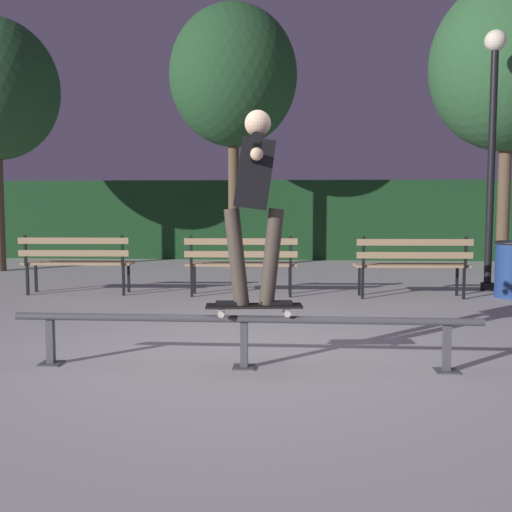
% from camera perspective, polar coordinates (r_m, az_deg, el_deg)
% --- Properties ---
extents(ground_plane, '(90.00, 90.00, 0.00)m').
position_cam_1_polar(ground_plane, '(5.32, -0.88, -9.70)').
color(ground_plane, '#ADAAA8').
extents(hedge_backdrop, '(24.00, 1.20, 1.87)m').
position_cam_1_polar(hedge_backdrop, '(14.89, 2.35, 3.42)').
color(hedge_backdrop, '#193D1E').
rests_on(hedge_backdrop, ground).
extents(grind_rail, '(3.82, 0.18, 0.43)m').
position_cam_1_polar(grind_rail, '(5.01, -1.12, -6.69)').
color(grind_rail, '#47474C').
rests_on(grind_rail, ground).
extents(skateboard, '(0.80, 0.28, 0.09)m').
position_cam_1_polar(skateboard, '(4.97, -0.18, -4.74)').
color(skateboard, black).
rests_on(skateboard, grind_rail).
extents(skateboarder, '(0.63, 1.40, 1.56)m').
position_cam_1_polar(skateboarder, '(4.90, -0.15, 6.11)').
color(skateboarder, black).
rests_on(skateboarder, skateboard).
extents(park_bench_leftmost, '(1.62, 0.49, 0.88)m').
position_cam_1_polar(park_bench_leftmost, '(9.31, -16.38, -0.19)').
color(park_bench_leftmost, black).
rests_on(park_bench_leftmost, ground).
extents(park_bench_left_center, '(1.62, 0.49, 0.88)m').
position_cam_1_polar(park_bench_left_center, '(8.76, -1.39, -0.31)').
color(park_bench_left_center, black).
rests_on(park_bench_left_center, ground).
extents(park_bench_right_center, '(1.62, 0.49, 0.88)m').
position_cam_1_polar(park_bench_right_center, '(8.87, 14.37, -0.40)').
color(park_bench_right_center, black).
rests_on(park_bench_right_center, ground).
extents(tree_far_right, '(2.76, 2.76, 5.29)m').
position_cam_1_polar(tree_far_right, '(12.19, 22.46, 16.07)').
color(tree_far_right, brown).
rests_on(tree_far_right, ground).
extents(tree_behind_benches, '(2.58, 2.58, 5.31)m').
position_cam_1_polar(tree_behind_benches, '(12.87, -2.13, 16.36)').
color(tree_behind_benches, brown).
rests_on(tree_behind_benches, ground).
extents(lamp_post_right, '(0.32, 0.32, 3.90)m').
position_cam_1_polar(lamp_post_right, '(10.02, 21.18, 11.17)').
color(lamp_post_right, black).
rests_on(lamp_post_right, ground).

